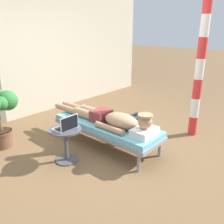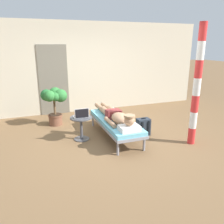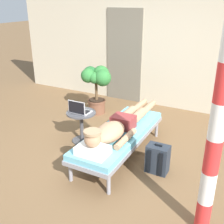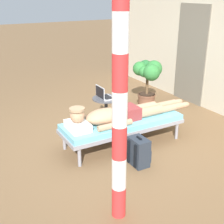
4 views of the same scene
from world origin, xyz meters
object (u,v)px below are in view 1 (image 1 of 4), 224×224
lounge_chair (106,127)px  laptop (67,126)px  person_reclining (110,118)px  backpack (135,126)px  porch_post (200,69)px  side_table (66,139)px

lounge_chair → laptop: size_ratio=6.23×
lounge_chair → laptop: 0.80m
lounge_chair → person_reclining: person_reclining is taller
backpack → porch_post: bearing=-45.7°
laptop → person_reclining: bearing=-11.4°
side_table → laptop: 0.23m
person_reclining → laptop: (-0.76, 0.15, 0.06)m
porch_post → backpack: bearing=134.3°
person_reclining → porch_post: 1.78m
lounge_chair → person_reclining: (-0.00, -0.08, 0.17)m
person_reclining → side_table: 0.80m
side_table → porch_post: bearing=-25.4°
lounge_chair → side_table: size_ratio=3.69×
lounge_chair → side_table: (-0.76, 0.12, 0.01)m
backpack → laptop: bearing=171.8°
person_reclining → laptop: size_ratio=7.00×
laptop → backpack: bearing=-8.2°
lounge_chair → backpack: bearing=-11.4°
backpack → side_table: bearing=169.8°
porch_post → side_table: bearing=154.6°
person_reclining → porch_post: size_ratio=0.88×
lounge_chair → backpack: size_ratio=4.56×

